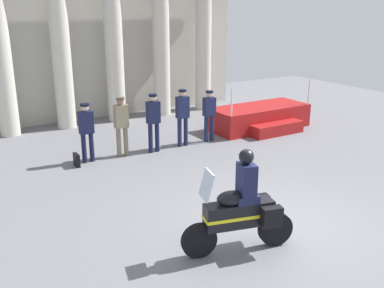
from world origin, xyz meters
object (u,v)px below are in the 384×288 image
officer_in_row_2 (153,118)px  motorcycle_with_rider (243,210)px  officer_in_row_1 (121,122)px  officer_in_row_4 (209,112)px  briefcase_on_ground (77,160)px  officer_in_row_0 (86,128)px  officer_in_row_3 (183,113)px  reviewing_stand (260,118)px

officer_in_row_2 → motorcycle_with_rider: size_ratio=0.85×
officer_in_row_1 → officer_in_row_4: bearing=178.8°
officer_in_row_4 → briefcase_on_ground: bearing=1.7°
officer_in_row_0 → officer_in_row_1: bearing=-179.9°
briefcase_on_ground → officer_in_row_3: bearing=1.4°
reviewing_stand → officer_in_row_1: (-5.31, -0.22, 0.63)m
reviewing_stand → officer_in_row_1: size_ratio=2.07×
motorcycle_with_rider → reviewing_stand: bearing=-117.3°
motorcycle_with_rider → officer_in_row_4: bearing=-103.9°
officer_in_row_2 → briefcase_on_ground: 2.50m
officer_in_row_2 → motorcycle_with_rider: 5.90m
officer_in_row_3 → officer_in_row_4: bearing=-178.9°
reviewing_stand → officer_in_row_1: officer_in_row_1 is taller
reviewing_stand → motorcycle_with_rider: size_ratio=1.73×
officer_in_row_1 → officer_in_row_4: (2.94, -0.09, -0.05)m
officer_in_row_4 → briefcase_on_ground: (-4.36, -0.09, -0.78)m
briefcase_on_ground → officer_in_row_1: bearing=7.2°
officer_in_row_0 → briefcase_on_ground: (-0.39, -0.19, -0.80)m
officer_in_row_3 → officer_in_row_1: bearing=-2.3°
reviewing_stand → motorcycle_with_rider: bearing=-132.0°
officer_in_row_3 → briefcase_on_ground: (-3.38, -0.08, -0.86)m
officer_in_row_4 → motorcycle_with_rider: bearing=62.0°
officer_in_row_1 → briefcase_on_ground: size_ratio=4.78×
reviewing_stand → officer_in_row_0: bearing=-178.1°
reviewing_stand → officer_in_row_4: (-2.37, -0.31, 0.58)m
reviewing_stand → motorcycle_with_rider: motorcycle_with_rider is taller
officer_in_row_1 → motorcycle_with_rider: 5.95m
officer_in_row_1 → motorcycle_with_rider: (-0.24, -5.94, -0.22)m
motorcycle_with_rider → officer_in_row_0: bearing=-67.8°
officer_in_row_3 → motorcycle_with_rider: (-2.20, -5.84, -0.25)m
officer_in_row_3 → briefcase_on_ground: 3.49m
officer_in_row_2 → officer_in_row_3: officer_in_row_3 is taller
officer_in_row_4 → motorcycle_with_rider: 6.66m
officer_in_row_4 → briefcase_on_ground: size_ratio=4.54×
reviewing_stand → officer_in_row_3: 3.43m
officer_in_row_0 → officer_in_row_3: size_ratio=0.94×
officer_in_row_1 → officer_in_row_4: 2.94m
officer_in_row_0 → briefcase_on_ground: officer_in_row_0 is taller
officer_in_row_3 → officer_in_row_4: (0.98, 0.01, -0.08)m
briefcase_on_ground → officer_in_row_2: bearing=0.4°
officer_in_row_4 → officer_in_row_2: bearing=2.6°
officer_in_row_1 → officer_in_row_3: 1.96m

